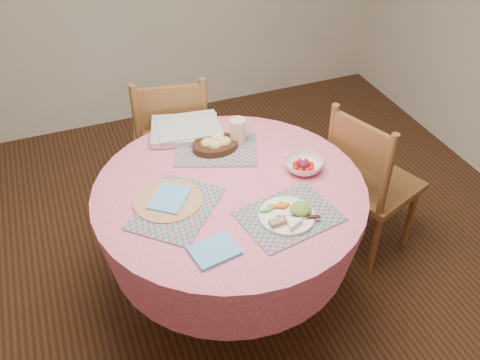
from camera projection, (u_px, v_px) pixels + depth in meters
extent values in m
plane|color=#331C0F|center=(231.00, 296.00, 2.87)|extent=(4.00, 4.00, 0.00)
cylinder|color=pink|center=(230.00, 191.00, 2.41)|extent=(1.24, 1.24, 0.04)
cone|color=pink|center=(230.00, 219.00, 2.52)|extent=(1.24, 1.24, 0.30)
cylinder|color=black|center=(231.00, 268.00, 2.73)|extent=(0.14, 0.14, 0.44)
cylinder|color=black|center=(231.00, 293.00, 2.85)|extent=(0.56, 0.56, 0.06)
cube|color=brown|center=(373.00, 184.00, 2.92)|extent=(0.54, 0.55, 0.04)
cylinder|color=brown|center=(410.00, 216.00, 3.04)|extent=(0.05, 0.05, 0.44)
cylinder|color=brown|center=(361.00, 187.00, 3.25)|extent=(0.05, 0.05, 0.44)
cylinder|color=brown|center=(374.00, 244.00, 2.87)|extent=(0.05, 0.05, 0.44)
cylinder|color=brown|center=(324.00, 211.00, 3.07)|extent=(0.05, 0.05, 0.44)
cylinder|color=brown|center=(387.00, 177.00, 2.57)|extent=(0.05, 0.05, 0.49)
cylinder|color=brown|center=(331.00, 146.00, 2.78)|extent=(0.05, 0.05, 0.49)
cube|color=brown|center=(360.00, 145.00, 2.61)|extent=(0.15, 0.34, 0.24)
cube|color=brown|center=(172.00, 142.00, 3.22)|extent=(0.52, 0.50, 0.04)
cylinder|color=brown|center=(200.00, 154.00, 3.51)|extent=(0.05, 0.05, 0.45)
cylinder|color=brown|center=(144.00, 159.00, 3.46)|extent=(0.05, 0.05, 0.45)
cylinder|color=brown|center=(207.00, 186.00, 3.25)|extent=(0.05, 0.05, 0.45)
cylinder|color=brown|center=(147.00, 193.00, 3.20)|extent=(0.05, 0.05, 0.45)
cylinder|color=brown|center=(204.00, 120.00, 2.94)|extent=(0.05, 0.05, 0.50)
cylinder|color=brown|center=(138.00, 127.00, 2.89)|extent=(0.05, 0.05, 0.50)
cube|color=brown|center=(170.00, 107.00, 2.85)|extent=(0.36, 0.10, 0.24)
cube|color=#157B61|center=(289.00, 216.00, 2.25)|extent=(0.45, 0.37, 0.01)
cube|color=#157B61|center=(176.00, 208.00, 2.29)|extent=(0.49, 0.50, 0.01)
cube|color=#157B61|center=(216.00, 149.00, 2.64)|extent=(0.48, 0.42, 0.01)
cylinder|color=#AF734C|center=(168.00, 201.00, 2.32)|extent=(0.30, 0.30, 0.01)
cube|color=#5DA3F0|center=(214.00, 251.00, 2.08)|extent=(0.20, 0.17, 0.01)
cube|color=#5DA3F0|center=(169.00, 199.00, 2.32)|extent=(0.22, 0.23, 0.01)
cylinder|color=white|center=(287.00, 216.00, 2.23)|extent=(0.24, 0.24, 0.01)
ellipsoid|color=#2E591E|center=(301.00, 209.00, 2.23)|extent=(0.10, 0.10, 0.04)
cylinder|color=#FBE6C9|center=(292.00, 223.00, 2.17)|extent=(0.12, 0.12, 0.02)
cube|color=#8D7551|center=(276.00, 222.00, 2.18)|extent=(0.07, 0.04, 0.02)
cube|color=silver|center=(294.00, 217.00, 2.21)|extent=(0.14, 0.07, 0.00)
cylinder|color=black|center=(215.00, 145.00, 2.63)|extent=(0.23, 0.23, 0.03)
ellipsoid|color=#E6CC75|center=(207.00, 141.00, 2.59)|extent=(0.07, 0.06, 0.05)
ellipsoid|color=#E6CC75|center=(217.00, 135.00, 2.63)|extent=(0.07, 0.06, 0.05)
ellipsoid|color=#E6CC75|center=(224.00, 140.00, 2.60)|extent=(0.07, 0.06, 0.05)
ellipsoid|color=#E6CC75|center=(215.00, 143.00, 2.58)|extent=(0.07, 0.06, 0.05)
cylinder|color=beige|center=(238.00, 131.00, 2.64)|extent=(0.08, 0.08, 0.13)
torus|color=beige|center=(246.00, 130.00, 2.65)|extent=(0.07, 0.01, 0.07)
imported|color=white|center=(303.00, 165.00, 2.49)|extent=(0.18, 0.18, 0.06)
sphere|color=red|center=(311.00, 164.00, 2.50)|extent=(0.03, 0.03, 0.03)
sphere|color=red|center=(306.00, 161.00, 2.52)|extent=(0.03, 0.03, 0.03)
sphere|color=red|center=(299.00, 161.00, 2.52)|extent=(0.03, 0.03, 0.03)
sphere|color=red|center=(295.00, 164.00, 2.51)|extent=(0.03, 0.03, 0.03)
sphere|color=red|center=(296.00, 168.00, 2.48)|extent=(0.03, 0.03, 0.03)
sphere|color=red|center=(301.00, 171.00, 2.46)|extent=(0.03, 0.03, 0.03)
sphere|color=red|center=(307.00, 171.00, 2.46)|extent=(0.03, 0.03, 0.03)
sphere|color=red|center=(311.00, 168.00, 2.48)|extent=(0.03, 0.03, 0.03)
sphere|color=#49142D|center=(303.00, 165.00, 2.49)|extent=(0.05, 0.05, 0.05)
cube|color=silver|center=(185.00, 130.00, 2.73)|extent=(0.40, 0.35, 0.03)
cube|color=silver|center=(188.00, 126.00, 2.73)|extent=(0.35, 0.29, 0.01)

